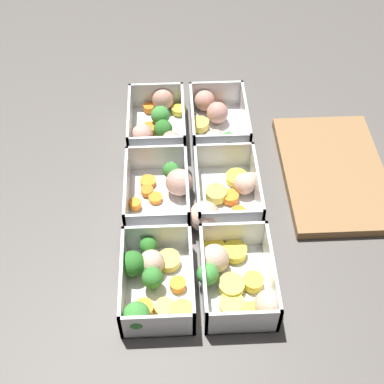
{
  "coord_description": "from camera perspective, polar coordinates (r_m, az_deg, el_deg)",
  "views": [
    {
      "loc": [
        0.6,
        -0.03,
        0.72
      ],
      "look_at": [
        0.0,
        0.0,
        0.02
      ],
      "focal_mm": 50.0,
      "sensor_mm": 36.0,
      "label": 1
    }
  ],
  "objects": [
    {
      "name": "container_far_center",
      "position": [
        0.91,
        3.29,
        -0.54
      ],
      "size": [
        0.17,
        0.13,
        0.06
      ],
      "color": "white",
      "rests_on": "ground_plane"
    },
    {
      "name": "ground_plane",
      "position": [
        0.94,
        0.0,
        -0.81
      ],
      "size": [
        4.0,
        4.0,
        0.0
      ],
      "primitive_type": "plane",
      "color": "#56514C"
    },
    {
      "name": "container_near_right",
      "position": [
        0.81,
        -4.23,
        -9.44
      ],
      "size": [
        0.16,
        0.12,
        0.06
      ],
      "color": "white",
      "rests_on": "ground_plane"
    },
    {
      "name": "container_near_left",
      "position": [
        1.04,
        -3.59,
        7.4
      ],
      "size": [
        0.18,
        0.12,
        0.06
      ],
      "color": "white",
      "rests_on": "ground_plane"
    },
    {
      "name": "container_far_left",
      "position": [
        1.05,
        2.56,
        7.56
      ],
      "size": [
        0.17,
        0.12,
        0.06
      ],
      "color": "white",
      "rests_on": "ground_plane"
    },
    {
      "name": "container_far_right",
      "position": [
        0.82,
        4.5,
        -9.08
      ],
      "size": [
        0.17,
        0.12,
        0.06
      ],
      "color": "white",
      "rests_on": "ground_plane"
    },
    {
      "name": "cutting_board",
      "position": [
        1.0,
        14.81,
        2.05
      ],
      "size": [
        0.28,
        0.18,
        0.02
      ],
      "color": "olive",
      "rests_on": "ground_plane"
    },
    {
      "name": "container_near_center",
      "position": [
        0.92,
        -3.09,
        0.24
      ],
      "size": [
        0.16,
        0.12,
        0.06
      ],
      "color": "white",
      "rests_on": "ground_plane"
    }
  ]
}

